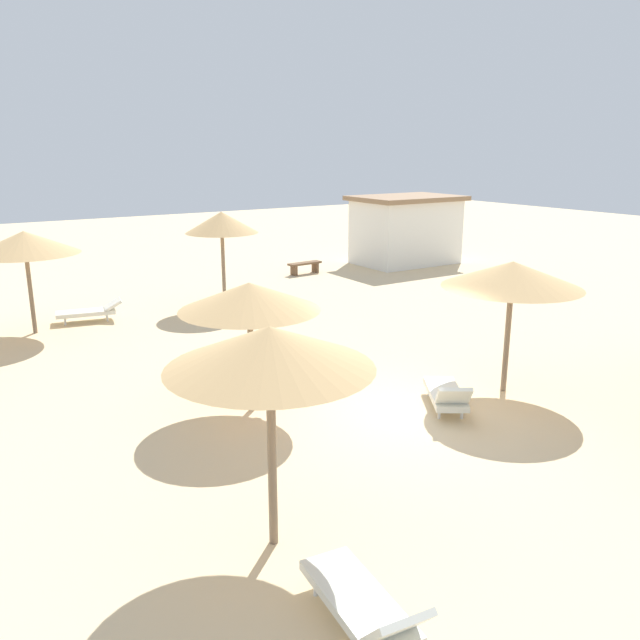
{
  "coord_description": "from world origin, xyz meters",
  "views": [
    {
      "loc": [
        -7.82,
        -9.14,
        5.11
      ],
      "look_at": [
        0.0,
        3.0,
        1.2
      ],
      "focal_mm": 35.79,
      "sensor_mm": 36.0,
      "label": 1
    }
  ],
  "objects": [
    {
      "name": "bench_0",
      "position": [
        5.86,
        13.28,
        0.35
      ],
      "size": [
        1.53,
        0.52,
        0.49
      ],
      "color": "brown",
      "rests_on": "ground"
    },
    {
      "name": "parasol_7",
      "position": [
        0.66,
        9.87,
        2.78
      ],
      "size": [
        2.35,
        2.35,
        3.13
      ],
      "color": "#75604C",
      "rests_on": "ground"
    },
    {
      "name": "lounger_0",
      "position": [
        -1.75,
        3.34,
        0.31
      ],
      "size": [
        1.96,
        0.84,
        0.67
      ],
      "color": "silver",
      "rests_on": "ground"
    },
    {
      "name": "lounger_1",
      "position": [
        -4.25,
        -4.47,
        0.32
      ],
      "size": [
        0.84,
        1.92,
        0.78
      ],
      "color": "silver",
      "rests_on": "ground"
    },
    {
      "name": "parasol_5",
      "position": [
        -5.2,
        9.94,
        2.58
      ],
      "size": [
        2.91,
        2.91,
        2.91
      ],
      "color": "#75604C",
      "rests_on": "ground"
    },
    {
      "name": "lounger_2",
      "position": [
        0.8,
        -0.46,
        0.32
      ],
      "size": [
        1.55,
        1.91,
        0.78
      ],
      "color": "silver",
      "rests_on": "ground"
    },
    {
      "name": "parasol_1",
      "position": [
        -4.3,
        -2.52,
        2.73
      ],
      "size": [
        2.64,
        2.64,
        3.01
      ],
      "color": "#75604C",
      "rests_on": "ground"
    },
    {
      "name": "lounger_5",
      "position": [
        -3.54,
        10.4,
        0.31
      ],
      "size": [
        2.0,
        1.0,
        0.63
      ],
      "color": "silver",
      "rests_on": "ground"
    },
    {
      "name": "ground_plane",
      "position": [
        0.0,
        0.0,
        0.0
      ],
      "size": [
        80.0,
        80.0,
        0.0
      ],
      "primitive_type": "plane",
      "color": "beige"
    },
    {
      "name": "beach_cabana",
      "position": [
        11.07,
        13.04,
        1.54
      ],
      "size": [
        4.7,
        3.29,
        3.03
      ],
      "color": "white",
      "rests_on": "ground"
    },
    {
      "name": "parasol_2",
      "position": [
        2.57,
        -0.38,
        2.56
      ],
      "size": [
        2.91,
        2.91,
        2.85
      ],
      "color": "#75604C",
      "rests_on": "ground"
    },
    {
      "name": "parasol_0",
      "position": [
        -2.49,
        1.65,
        2.32
      ],
      "size": [
        2.76,
        2.76,
        2.62
      ],
      "color": "#75604C",
      "rests_on": "ground"
    }
  ]
}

